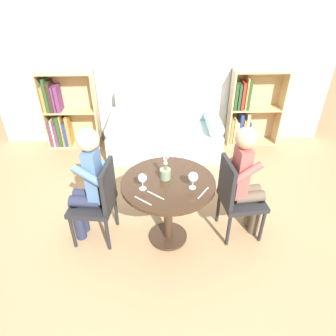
# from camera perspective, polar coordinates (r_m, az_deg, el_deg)

# --- Properties ---
(ground_plane) EXTENTS (16.00, 16.00, 0.00)m
(ground_plane) POSITION_cam_1_polar(r_m,az_deg,el_deg) (3.30, 0.03, -13.00)
(ground_plane) COLOR tan
(back_wall) EXTENTS (5.20, 0.05, 2.70)m
(back_wall) POSITION_cam_1_polar(r_m,az_deg,el_deg) (4.67, -0.96, 20.57)
(back_wall) COLOR silver
(back_wall) RESTS_ON ground_plane
(round_table) EXTENTS (0.90, 0.90, 0.74)m
(round_table) POSITION_cam_1_polar(r_m,az_deg,el_deg) (2.91, 0.03, -5.09)
(round_table) COLOR #382619
(round_table) RESTS_ON ground_plane
(couch) EXTENTS (1.67, 0.80, 0.92)m
(couch) POSITION_cam_1_polar(r_m,az_deg,el_deg) (4.62, -0.74, 6.72)
(couch) COLOR #A8C1C1
(couch) RESTS_ON ground_plane
(bookshelf_left) EXTENTS (0.81, 0.28, 1.18)m
(bookshelf_left) POSITION_cam_1_polar(r_m,az_deg,el_deg) (4.99, -19.11, 9.84)
(bookshelf_left) COLOR tan
(bookshelf_left) RESTS_ON ground_plane
(bookshelf_right) EXTENTS (0.81, 0.28, 1.18)m
(bookshelf_right) POSITION_cam_1_polar(r_m,az_deg,el_deg) (4.97, 14.90, 10.42)
(bookshelf_right) COLOR tan
(bookshelf_right) RESTS_ON ground_plane
(chair_left) EXTENTS (0.47, 0.47, 0.90)m
(chair_left) POSITION_cam_1_polar(r_m,az_deg,el_deg) (3.06, -13.09, -5.88)
(chair_left) COLOR #232326
(chair_left) RESTS_ON ground_plane
(chair_right) EXTENTS (0.47, 0.47, 0.90)m
(chair_right) POSITION_cam_1_polar(r_m,az_deg,el_deg) (3.11, 12.85, -5.12)
(chair_right) COLOR #232326
(chair_right) RESTS_ON ground_plane
(person_left) EXTENTS (0.44, 0.37, 1.26)m
(person_left) POSITION_cam_1_polar(r_m,az_deg,el_deg) (2.98, -15.09, -2.93)
(person_left) COLOR #282D47
(person_left) RESTS_ON ground_plane
(person_right) EXTENTS (0.44, 0.37, 1.24)m
(person_right) POSITION_cam_1_polar(r_m,az_deg,el_deg) (3.05, 14.76, -2.35)
(person_right) COLOR brown
(person_right) RESTS_ON ground_plane
(wine_glass_left) EXTENTS (0.08, 0.08, 0.16)m
(wine_glass_left) POSITION_cam_1_polar(r_m,az_deg,el_deg) (2.67, -4.91, -2.00)
(wine_glass_left) COLOR white
(wine_glass_left) RESTS_ON round_table
(wine_glass_right) EXTENTS (0.09, 0.09, 0.17)m
(wine_glass_right) POSITION_cam_1_polar(r_m,az_deg,el_deg) (2.68, 4.79, -1.80)
(wine_glass_right) COLOR white
(wine_glass_right) RESTS_ON round_table
(flower_vase) EXTENTS (0.11, 0.11, 0.26)m
(flower_vase) POSITION_cam_1_polar(r_m,az_deg,el_deg) (2.81, -0.51, -0.68)
(flower_vase) COLOR gray
(flower_vase) RESTS_ON round_table
(knife_left_setting) EXTENTS (0.12, 0.16, 0.00)m
(knife_left_setting) POSITION_cam_1_polar(r_m,az_deg,el_deg) (2.69, 6.73, -4.72)
(knife_left_setting) COLOR silver
(knife_left_setting) RESTS_ON round_table
(fork_left_setting) EXTENTS (0.15, 0.13, 0.00)m
(fork_left_setting) POSITION_cam_1_polar(r_m,az_deg,el_deg) (2.60, -4.79, -6.23)
(fork_left_setting) COLOR silver
(fork_left_setting) RESTS_ON round_table
(knife_right_setting) EXTENTS (0.15, 0.13, 0.00)m
(knife_right_setting) POSITION_cam_1_polar(r_m,az_deg,el_deg) (2.65, -2.38, -5.19)
(knife_right_setting) COLOR silver
(knife_right_setting) RESTS_ON round_table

